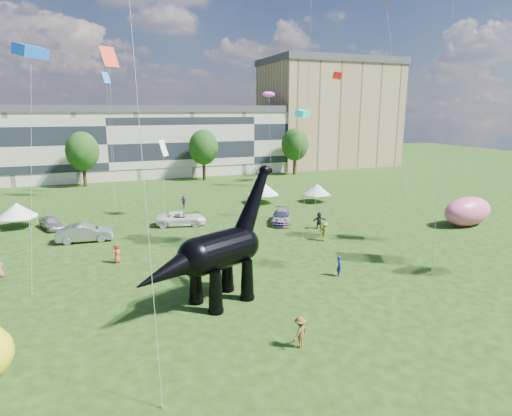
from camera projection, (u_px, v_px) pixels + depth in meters
name	position (u px, v px, depth m)	size (l,w,h in m)	color
ground	(290.00, 316.00, 26.07)	(220.00, 220.00, 0.00)	#16330C
terrace_row	(106.00, 145.00, 78.40)	(78.00, 11.00, 12.00)	beige
apartment_block	(328.00, 116.00, 96.68)	(28.00, 18.00, 22.00)	tan
tree_mid_left	(82.00, 148.00, 68.75)	(5.20, 5.20, 9.44)	#382314
tree_mid_right	(203.00, 145.00, 75.70)	(5.20, 5.20, 9.44)	#382314
tree_far_right	(295.00, 142.00, 81.95)	(5.20, 5.20, 9.44)	#382314
dinosaur_sculpture	(215.00, 254.00, 27.10)	(10.57, 5.99, 8.94)	black
car_silver	(51.00, 222.00, 45.09)	(1.64, 4.07, 1.39)	#B2B2B7
car_grey	(85.00, 233.00, 40.74)	(1.78, 5.09, 1.68)	gray
car_white	(181.00, 218.00, 46.52)	(2.48, 5.37, 1.49)	white
car_dark	(282.00, 217.00, 47.35)	(1.99, 4.89, 1.42)	#595960
gazebo_near	(263.00, 189.00, 57.32)	(4.15, 4.15, 2.83)	white
gazebo_far	(317.00, 189.00, 58.07)	(4.15, 4.15, 2.48)	silver
gazebo_left	(17.00, 210.00, 45.30)	(4.37, 4.37, 2.72)	white
inflatable_pink	(468.00, 211.00, 46.23)	(6.31, 3.16, 3.16)	#EF5D93
visitors	(208.00, 239.00, 38.90)	(46.58, 36.32, 1.84)	#97544B
kites	(347.00, 19.00, 38.27)	(63.90, 52.60, 29.59)	red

